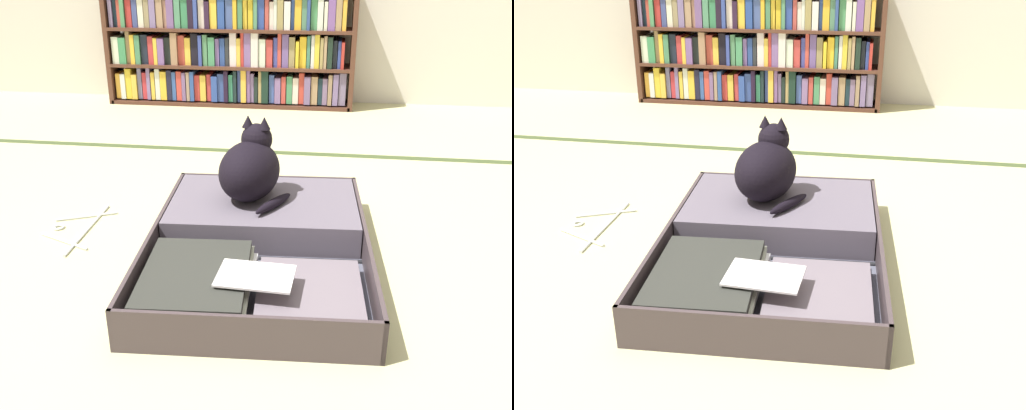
% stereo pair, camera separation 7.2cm
% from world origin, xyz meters
% --- Properties ---
extents(ground_plane, '(10.00, 10.00, 0.00)m').
position_xyz_m(ground_plane, '(0.00, 0.00, 0.00)').
color(ground_plane, '#BFBD86').
extents(tatami_border, '(4.80, 0.05, 0.00)m').
position_xyz_m(tatami_border, '(0.00, 1.29, 0.00)').
color(tatami_border, '#3D4C27').
rests_on(tatami_border, ground_plane).
extents(bookshelf, '(1.59, 0.24, 0.73)m').
position_xyz_m(bookshelf, '(-0.40, 2.26, 0.36)').
color(bookshelf, '#502E21').
rests_on(bookshelf, ground_plane).
extents(open_suitcase, '(0.73, 0.98, 0.12)m').
position_xyz_m(open_suitcase, '(0.05, 0.24, 0.05)').
color(open_suitcase, '#3F3436').
rests_on(open_suitcase, ground_plane).
extents(black_cat, '(0.28, 0.32, 0.28)m').
position_xyz_m(black_cat, '(0.01, 0.42, 0.23)').
color(black_cat, black).
rests_on(black_cat, open_suitcase).
extents(clothes_hanger, '(0.21, 0.41, 0.01)m').
position_xyz_m(clothes_hanger, '(-0.62, 0.33, 0.01)').
color(clothes_hanger, silver).
rests_on(clothes_hanger, ground_plane).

